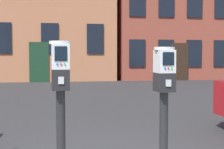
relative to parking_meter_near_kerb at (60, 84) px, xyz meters
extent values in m
cylinder|color=black|center=(0.00, 0.00, -0.50)|extent=(0.09, 0.09, 0.88)
cube|color=black|center=(0.00, 0.00, 0.04)|extent=(0.18, 0.24, 0.20)
cube|color=#A5A8AD|center=(0.00, -0.13, 0.04)|extent=(0.06, 0.01, 0.07)
cube|color=#B7BABF|center=(0.00, 0.00, 0.27)|extent=(0.18, 0.23, 0.25)
cube|color=black|center=(0.00, -0.12, 0.30)|extent=(0.12, 0.01, 0.14)
cylinder|color=blue|center=(-0.03, -0.12, 0.20)|extent=(0.02, 0.01, 0.02)
cylinder|color=red|center=(0.00, -0.12, 0.20)|extent=(0.02, 0.01, 0.02)
cylinder|color=green|center=(0.04, -0.12, 0.20)|extent=(0.02, 0.01, 0.02)
cylinder|color=#B7BABF|center=(0.00, 0.00, 0.41)|extent=(0.22, 0.22, 0.03)
cylinder|color=black|center=(1.07, 0.00, -0.52)|extent=(0.09, 0.09, 0.84)
cube|color=black|center=(1.07, 0.00, 0.00)|extent=(0.18, 0.24, 0.20)
cube|color=#A5A8AD|center=(1.08, -0.13, 0.00)|extent=(0.06, 0.01, 0.07)
cube|color=#B7BABF|center=(1.07, 0.00, 0.22)|extent=(0.18, 0.23, 0.24)
cube|color=black|center=(1.08, -0.12, 0.25)|extent=(0.12, 0.01, 0.13)
cylinder|color=blue|center=(1.04, -0.12, 0.15)|extent=(0.02, 0.01, 0.02)
cylinder|color=red|center=(1.08, -0.12, 0.15)|extent=(0.02, 0.01, 0.02)
cylinder|color=green|center=(1.11, -0.12, 0.15)|extent=(0.02, 0.01, 0.02)
cylinder|color=#B7BABF|center=(1.07, 0.00, 0.35)|extent=(0.22, 0.22, 0.03)
cube|color=black|center=(-2.64, 14.56, 1.21)|extent=(0.90, 0.06, 1.60)
cube|color=black|center=(-0.25, 14.56, 1.21)|extent=(0.90, 0.06, 1.60)
cube|color=black|center=(2.14, 14.56, 1.21)|extent=(0.90, 0.06, 1.60)
cube|color=#193823|center=(-0.82, 14.56, -0.03)|extent=(1.00, 0.07, 2.10)
cube|color=black|center=(4.46, 14.56, 0.44)|extent=(0.90, 0.06, 1.52)
cube|color=black|center=(6.12, 14.56, 0.44)|extent=(0.90, 0.06, 1.52)
cube|color=black|center=(7.77, 14.56, 0.44)|extent=(0.90, 0.06, 1.52)
cube|color=black|center=(9.42, 14.56, 0.44)|extent=(0.90, 0.06, 1.52)
cube|color=black|center=(4.46, 14.56, 3.20)|extent=(0.90, 0.06, 1.52)
cube|color=black|center=(6.12, 14.56, 3.20)|extent=(0.90, 0.06, 1.52)
cube|color=black|center=(7.77, 14.56, 3.20)|extent=(0.90, 0.06, 1.52)
cube|color=black|center=(9.42, 14.56, 3.20)|extent=(0.90, 0.06, 1.52)
cube|color=black|center=(6.92, 14.56, -0.03)|extent=(1.00, 0.07, 2.10)
camera|label=1|loc=(-0.07, -3.36, 0.27)|focal=53.81mm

